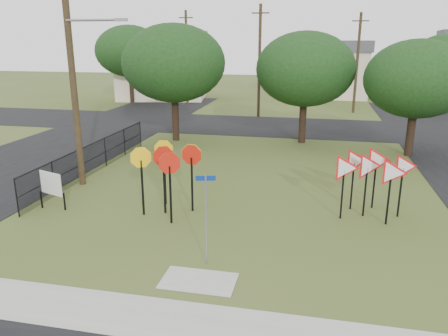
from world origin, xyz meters
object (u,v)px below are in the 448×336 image
at_px(street_name_sign, 206,214).
at_px(stop_sign_cluster, 170,163).
at_px(info_board, 51,185).
at_px(yield_sign_cluster, 372,169).

xyz_separation_m(street_name_sign, stop_sign_cluster, (-2.25, 3.56, 0.36)).
relative_size(street_name_sign, stop_sign_cluster, 1.03).
bearing_deg(info_board, stop_sign_cluster, 7.99).
bearing_deg(yield_sign_cluster, stop_sign_cluster, -170.13).
bearing_deg(street_name_sign, stop_sign_cluster, 122.33).
relative_size(street_name_sign, yield_sign_cluster, 0.86).
relative_size(stop_sign_cluster, yield_sign_cluster, 0.84).
height_order(stop_sign_cluster, info_board, stop_sign_cluster).
bearing_deg(street_name_sign, info_board, 156.82).
relative_size(yield_sign_cluster, info_board, 2.11).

